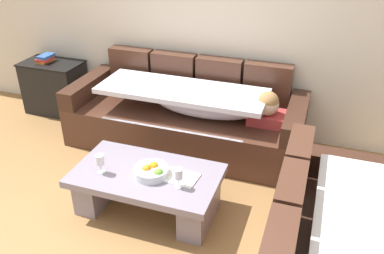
% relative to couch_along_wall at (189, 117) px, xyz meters
% --- Properties ---
extents(ground_plane, '(14.00, 14.00, 0.00)m').
position_rel_couch_along_wall_xyz_m(ground_plane, '(0.10, -1.63, -0.33)').
color(ground_plane, olive).
extents(back_wall, '(9.00, 0.10, 2.70)m').
position_rel_couch_along_wall_xyz_m(back_wall, '(0.10, 0.52, 1.02)').
color(back_wall, beige).
rests_on(back_wall, ground_plane).
extents(couch_along_wall, '(2.44, 0.92, 0.88)m').
position_rel_couch_along_wall_xyz_m(couch_along_wall, '(0.00, 0.00, 0.00)').
color(couch_along_wall, '#4A2B1E').
rests_on(couch_along_wall, ground_plane).
extents(coffee_table, '(1.20, 0.68, 0.38)m').
position_rel_couch_along_wall_xyz_m(coffee_table, '(0.04, -1.14, -0.09)').
color(coffee_table, gray).
rests_on(coffee_table, ground_plane).
extents(fruit_bowl, '(0.28, 0.28, 0.10)m').
position_rel_couch_along_wall_xyz_m(fruit_bowl, '(0.09, -1.16, 0.09)').
color(fruit_bowl, silver).
rests_on(fruit_bowl, coffee_table).
extents(wine_glass_near_left, '(0.07, 0.07, 0.17)m').
position_rel_couch_along_wall_xyz_m(wine_glass_near_left, '(-0.31, -1.26, 0.17)').
color(wine_glass_near_left, silver).
rests_on(wine_glass_near_left, coffee_table).
extents(wine_glass_near_right, '(0.07, 0.07, 0.17)m').
position_rel_couch_along_wall_xyz_m(wine_glass_near_right, '(0.35, -1.23, 0.17)').
color(wine_glass_near_right, silver).
rests_on(wine_glass_near_right, coffee_table).
extents(open_magazine, '(0.30, 0.23, 0.01)m').
position_rel_couch_along_wall_xyz_m(open_magazine, '(0.32, -1.12, 0.06)').
color(open_magazine, white).
rests_on(open_magazine, coffee_table).
extents(side_cabinet, '(0.72, 0.44, 0.64)m').
position_rel_couch_along_wall_xyz_m(side_cabinet, '(-1.84, 0.22, -0.01)').
color(side_cabinet, black).
rests_on(side_cabinet, ground_plane).
extents(book_stack_on_cabinet, '(0.18, 0.21, 0.09)m').
position_rel_couch_along_wall_xyz_m(book_stack_on_cabinet, '(-1.90, 0.22, 0.36)').
color(book_stack_on_cabinet, '#B76623').
rests_on(book_stack_on_cabinet, side_cabinet).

